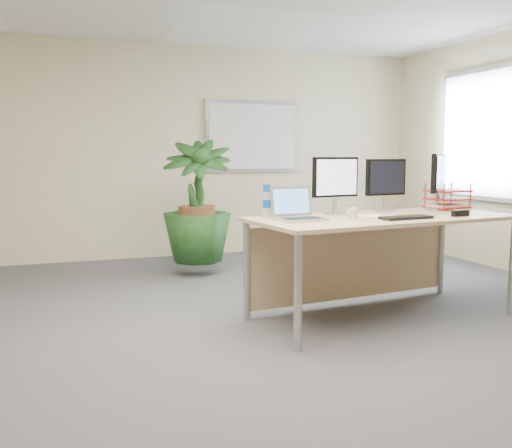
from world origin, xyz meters
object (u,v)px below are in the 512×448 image
object	(u,v)px
floor_plant	(197,207)
monitor_right	(386,181)
monitor_left	(335,182)
laptop	(297,212)
desk	(374,236)

from	to	relation	value
floor_plant	monitor_right	distance (m)	2.17
monitor_left	laptop	world-z (taller)	monitor_left
desk	monitor_right	bearing A→B (deg)	43.56
desk	monitor_right	world-z (taller)	monitor_right
monitor_right	laptop	xyz separation A→B (m)	(-1.00, -0.35, -0.20)
monitor_right	laptop	world-z (taller)	monitor_right
desk	monitor_left	world-z (taller)	monitor_left
monitor_left	desk	bearing A→B (deg)	-28.19
monitor_left	monitor_right	size ratio (longest dim) A/B	1.04
desk	laptop	world-z (taller)	laptop
monitor_right	laptop	distance (m)	1.08
floor_plant	laptop	world-z (taller)	floor_plant
floor_plant	monitor_left	size ratio (longest dim) A/B	3.19
floor_plant	monitor_left	distance (m)	2.00
desk	monitor_left	size ratio (longest dim) A/B	4.75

